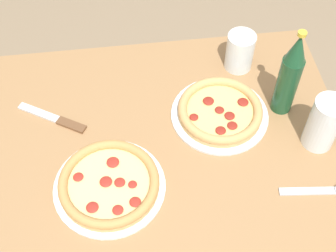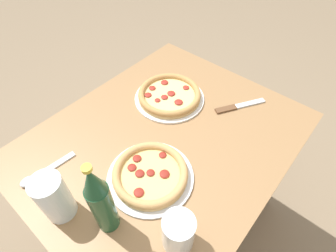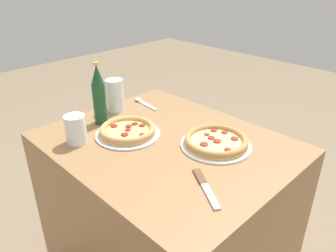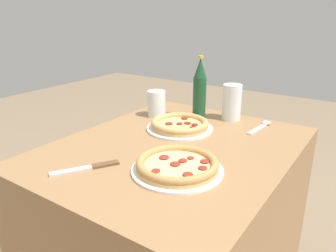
% 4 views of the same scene
% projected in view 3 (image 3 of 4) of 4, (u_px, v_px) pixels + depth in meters
% --- Properties ---
extents(table, '(0.96, 0.78, 0.74)m').
position_uv_depth(table, '(166.00, 213.00, 1.48)').
color(table, '#997047').
rests_on(table, ground_plane).
extents(pizza_salami, '(0.28, 0.28, 0.04)m').
position_uv_depth(pizza_salami, '(216.00, 142.00, 1.28)').
color(pizza_salami, white).
rests_on(pizza_salami, table).
extents(pizza_pepperoni, '(0.27, 0.27, 0.04)m').
position_uv_depth(pizza_pepperoni, '(128.00, 131.00, 1.36)').
color(pizza_pepperoni, silver).
rests_on(pizza_pepperoni, table).
extents(glass_water, '(0.08, 0.08, 0.12)m').
position_uv_depth(glass_water, '(76.00, 131.00, 1.29)').
color(glass_water, white).
rests_on(glass_water, table).
extents(glass_lemonade, '(0.08, 0.08, 0.16)m').
position_uv_depth(glass_lemonade, '(115.00, 97.00, 1.56)').
color(glass_lemonade, white).
rests_on(glass_lemonade, table).
extents(beer_bottle, '(0.06, 0.06, 0.28)m').
position_uv_depth(beer_bottle, '(99.00, 95.00, 1.41)').
color(beer_bottle, '#194728').
rests_on(beer_bottle, table).
extents(knife, '(0.19, 0.13, 0.01)m').
position_uv_depth(knife, '(205.00, 186.00, 1.05)').
color(knife, brown).
rests_on(knife, table).
extents(spoon, '(0.18, 0.05, 0.02)m').
position_uv_depth(spoon, '(142.00, 102.00, 1.67)').
color(spoon, silver).
rests_on(spoon, table).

